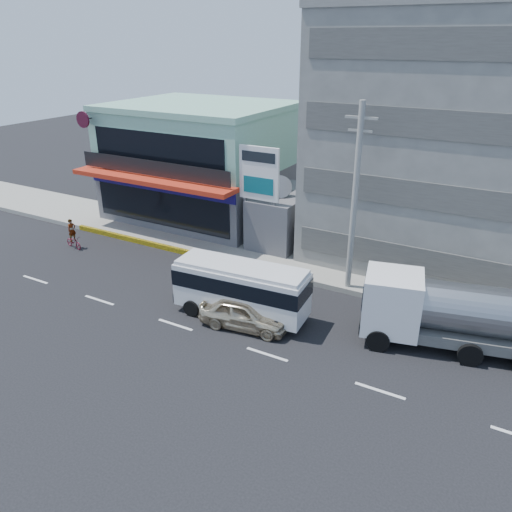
{
  "coord_description": "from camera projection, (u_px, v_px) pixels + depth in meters",
  "views": [
    {
      "loc": [
        13.45,
        -16.08,
        12.66
      ],
      "look_at": [
        1.81,
        4.71,
        2.2
      ],
      "focal_mm": 35.0,
      "sensor_mm": 36.0,
      "label": 1
    }
  ],
  "objects": [
    {
      "name": "tanker_truck",
      "position": [
        451.0,
        313.0,
        21.59
      ],
      "size": [
        8.47,
        4.13,
        3.21
      ],
      "color": "white",
      "rests_on": "ground"
    },
    {
      "name": "motorcycle_rider",
      "position": [
        73.0,
        239.0,
        32.47
      ],
      "size": [
        1.61,
        0.81,
        1.98
      ],
      "color": "maroon",
      "rests_on": "ground"
    },
    {
      "name": "shop_building",
      "position": [
        202.0,
        165.0,
        37.07
      ],
      "size": [
        12.4,
        11.7,
        8.0
      ],
      "color": "#4A494F",
      "rests_on": "ground"
    },
    {
      "name": "sedan",
      "position": [
        245.0,
        313.0,
        23.51
      ],
      "size": [
        4.55,
        2.32,
        1.48
      ],
      "primitive_type": "imported",
      "rotation": [
        0.0,
        0.0,
        1.71
      ],
      "color": "beige",
      "rests_on": "ground"
    },
    {
      "name": "billboard",
      "position": [
        259.0,
        180.0,
        29.55
      ],
      "size": [
        2.6,
        0.18,
        6.9
      ],
      "color": "gray",
      "rests_on": "ground"
    },
    {
      "name": "concrete_building",
      "position": [
        468.0,
        145.0,
        28.65
      ],
      "size": [
        16.0,
        12.0,
        14.0
      ],
      "primitive_type": "cube",
      "color": "gray",
      "rests_on": "ground"
    },
    {
      "name": "utility_pole_near",
      "position": [
        355.0,
        200.0,
        25.11
      ],
      "size": [
        1.6,
        0.3,
        10.0
      ],
      "color": "#999993",
      "rests_on": "ground"
    },
    {
      "name": "ground",
      "position": [
        175.0,
        325.0,
        23.96
      ],
      "size": [
        120.0,
        120.0,
        0.0
      ],
      "primitive_type": "plane",
      "color": "black",
      "rests_on": "ground"
    },
    {
      "name": "minibus",
      "position": [
        241.0,
        286.0,
        24.09
      ],
      "size": [
        6.72,
        2.73,
        2.75
      ],
      "color": "silver",
      "rests_on": "ground"
    },
    {
      "name": "gap_structure",
      "position": [
        286.0,
        218.0,
        32.84
      ],
      "size": [
        3.0,
        6.0,
        3.5
      ],
      "primitive_type": "cube",
      "color": "#4A494F",
      "rests_on": "ground"
    },
    {
      "name": "sidewalk",
      "position": [
        343.0,
        270.0,
        29.25
      ],
      "size": [
        70.0,
        5.0,
        0.3
      ],
      "primitive_type": "cube",
      "color": "gray",
      "rests_on": "ground"
    },
    {
      "name": "satellite_dish",
      "position": [
        280.0,
        195.0,
        31.31
      ],
      "size": [
        1.5,
        1.5,
        0.15
      ],
      "primitive_type": "cylinder",
      "color": "slate",
      "rests_on": "gap_structure"
    }
  ]
}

